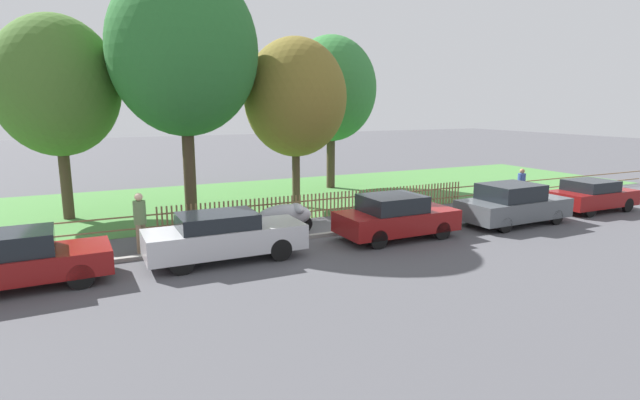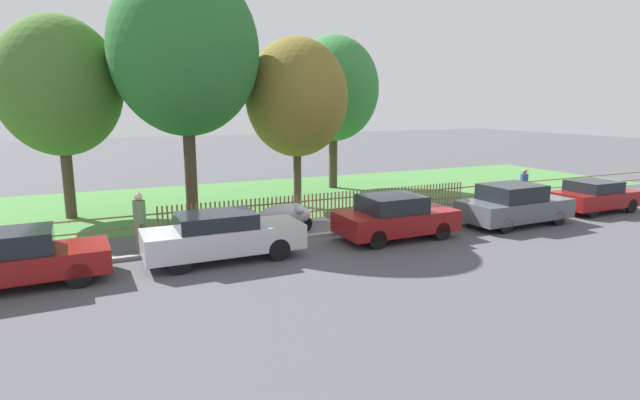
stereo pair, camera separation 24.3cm
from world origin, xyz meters
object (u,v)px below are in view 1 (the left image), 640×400
Objects in this scene: parked_car_navy_estate at (396,217)px; tree_behind_motorcycle at (184,51)px; parked_car_red_compact at (513,204)px; parked_car_black_saloon at (224,236)px; parked_car_white_van at (592,195)px; tree_mid_park at (295,98)px; pedestrian_by_lamp at (140,219)px; tree_nearest_kerb at (57,87)px; parked_car_silver_hatchback at (18,260)px; covered_motorcycle at (286,216)px; tree_far_left at (331,89)px; pedestrian_near_fence at (521,185)px.

tree_behind_motorcycle is (-5.61, 6.04, 5.70)m from parked_car_navy_estate.
parked_car_black_saloon is at bearing 177.04° from parked_car_red_compact.
tree_mid_park is at bearing 150.07° from parked_car_white_van.
parked_car_red_compact is 13.30m from pedestrian_by_lamp.
tree_nearest_kerb reaches higher than parked_car_black_saloon.
tree_nearest_kerb is at bearing 81.23° from parked_car_silver_hatchback.
tree_nearest_kerb is (-10.02, 8.09, 4.39)m from parked_car_navy_estate.
tree_behind_motorcycle is (5.39, 5.95, 5.72)m from parked_car_silver_hatchback.
parked_car_red_compact is 2.12× the size of covered_motorcycle.
tree_nearest_kerb reaches higher than covered_motorcycle.
tree_mid_park is 0.91× the size of tree_far_left.
tree_behind_motorcycle is at bearing 159.25° from parked_car_white_van.
parked_car_black_saloon is 0.56× the size of tree_far_left.
parked_car_red_compact is at bearing -67.75° from pedestrian_near_fence.
tree_mid_park reaches higher than pedestrian_by_lamp.
pedestrian_by_lamp is at bearing -120.04° from tree_behind_motorcycle.
parked_car_white_van is 13.29m from tree_mid_park.
tree_behind_motorcycle reaches higher than pedestrian_by_lamp.
pedestrian_near_fence reaches higher than covered_motorcycle.
tree_far_left is at bearing 27.19° from tree_behind_motorcycle.
parked_car_navy_estate is at bearing -2.23° from parked_car_silver_hatchback.
parked_car_red_compact is at bearing -29.96° from tree_behind_motorcycle.
parked_car_red_compact is at bearing -176.70° from parked_car_white_van.
parked_car_black_saloon is 14.18m from tree_far_left.
covered_motorcycle is at bearing -57.19° from tree_behind_motorcycle.
pedestrian_near_fence is at bearing -15.39° from tree_behind_motorcycle.
tree_mid_park is at bearing 30.35° from parked_car_silver_hatchback.
parked_car_black_saloon is 5.87m from parked_car_navy_estate.
tree_nearest_kerb is at bearing 142.75° from covered_motorcycle.
tree_nearest_kerb reaches higher than parked_car_red_compact.
parked_car_black_saloon is 8.26m from tree_behind_motorcycle.
pedestrian_near_fence is 16.15m from pedestrian_by_lamp.
covered_motorcycle is (-13.15, 2.07, -0.04)m from parked_car_white_van.
tree_behind_motorcycle reaches higher than parked_car_navy_estate.
parked_car_silver_hatchback is 0.43× the size of tree_behind_motorcycle.
parked_car_navy_estate reaches higher than parked_car_white_van.
parked_car_navy_estate is 0.51× the size of tree_far_left.
tree_nearest_kerb is 4.66× the size of pedestrian_near_fence.
pedestrian_near_fence reaches higher than parked_car_white_van.
parked_car_white_van is at bearing 1.64° from parked_car_red_compact.
tree_nearest_kerb is at bearing 155.10° from tree_behind_motorcycle.
parked_car_black_saloon is at bearing -127.97° from tree_mid_park.
parked_car_black_saloon is at bearing -97.56° from pedestrian_near_fence.
parked_car_white_van is 2.05× the size of pedestrian_by_lamp.
pedestrian_by_lamp is (-7.94, 2.02, 0.29)m from parked_car_navy_estate.
tree_nearest_kerb is 7.61m from pedestrian_by_lamp.
tree_mid_park is 5.43m from tree_far_left.
parked_car_black_saloon reaches higher than covered_motorcycle.
pedestrian_near_fence is at bearing 3.74° from covered_motorcycle.
parked_car_navy_estate reaches higher than parked_car_silver_hatchback.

